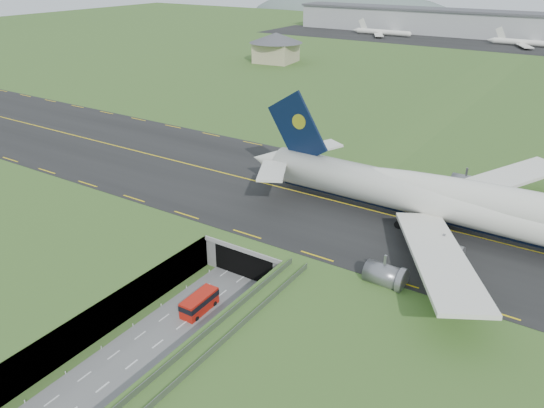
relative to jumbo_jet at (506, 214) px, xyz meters
The scene contains 10 objects.
ground 49.96m from the jumbo_jet, 138.16° to the right, with size 900.00×900.00×0.00m, color #385C24.
airfield_deck 49.33m from the jumbo_jet, 138.16° to the right, with size 800.00×800.00×6.00m, color gray.
trench_road 55.09m from the jumbo_jet, 132.20° to the right, with size 12.00×75.00×0.20m, color slate.
taxiway 36.62m from the jumbo_jet, behind, with size 800.00×44.00×0.18m, color black.
tunnel_portal 40.31m from the jumbo_jet, 156.59° to the right, with size 17.00×22.30×6.00m.
guideway 57.67m from the jumbo_jet, 116.04° to the right, with size 3.00×53.00×7.05m.
jumbo_jet is the anchor object (origin of this frame).
shuttle_tram 52.07m from the jumbo_jet, 135.31° to the right, with size 2.79×6.92×2.82m.
service_building 178.37m from the jumbo_jet, 134.88° to the left, with size 27.32×27.32×13.43m.
cargo_terminal 269.49m from the jumbo_jet, 97.71° to the left, with size 320.00×67.00×15.60m.
Camera 1 is at (46.41, -54.55, 50.13)m, focal length 35.00 mm.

